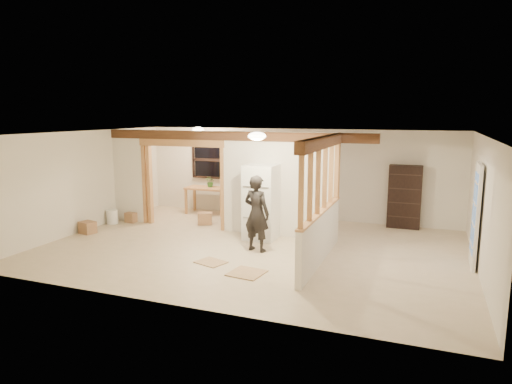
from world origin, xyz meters
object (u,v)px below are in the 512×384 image
at_px(shop_vac, 144,203).
at_px(bookshelf, 405,197).
at_px(work_table, 208,200).
at_px(woman, 257,213).
at_px(refrigerator, 261,202).

distance_m(shop_vac, bookshelf, 7.28).
bearing_deg(work_table, woman, -47.66).
bearing_deg(woman, work_table, -35.09).
xyz_separation_m(work_table, shop_vac, (-1.70, -0.76, -0.07)).
height_order(refrigerator, woman, refrigerator).
bearing_deg(refrigerator, woman, -75.58).
relative_size(refrigerator, bookshelf, 1.08).
relative_size(work_table, bookshelf, 0.77).
xyz_separation_m(refrigerator, work_table, (-2.42, 1.99, -0.48)).
distance_m(woman, bookshelf, 4.27).
xyz_separation_m(refrigerator, shop_vac, (-4.12, 1.24, -0.56)).
relative_size(work_table, shop_vac, 1.94).
distance_m(work_table, shop_vac, 1.86).
distance_m(woman, shop_vac, 4.90).
relative_size(woman, work_table, 1.32).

